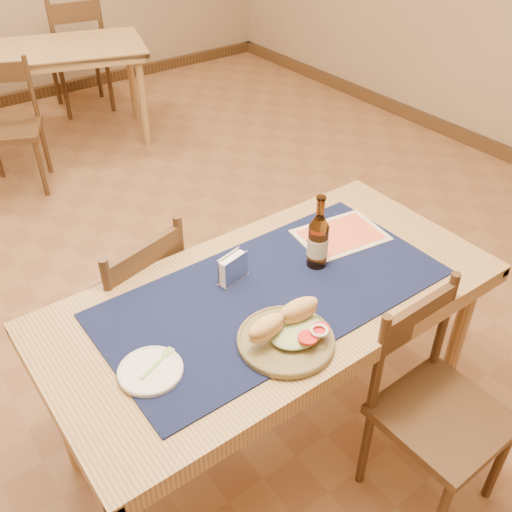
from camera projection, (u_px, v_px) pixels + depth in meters
room at (143, 45)px, 2.10m from camera, size 6.04×7.04×2.84m
main_table at (273, 311)px, 2.02m from camera, size 1.60×0.80×0.75m
placemat at (273, 292)px, 1.97m from camera, size 1.20×0.60×0.01m
baseboard at (175, 316)px, 2.91m from camera, size 6.00×7.00×0.10m
back_table at (44, 59)px, 4.26m from camera, size 1.63×1.15×0.75m
chair_main_far at (131, 308)px, 2.35m from camera, size 0.49×0.49×0.88m
chair_main_near at (435, 406)px, 1.96m from camera, size 0.40×0.40×0.86m
chair_back_near at (10, 125)px, 3.85m from camera, size 0.52×0.52×0.86m
chair_back_far at (78, 52)px, 4.90m from camera, size 0.52×0.52×0.99m
sandwich_plate at (288, 333)px, 1.76m from camera, size 0.31×0.31×0.12m
side_plate at (150, 370)px, 1.67m from camera, size 0.19×0.19×0.02m
fork at (159, 361)px, 1.69m from camera, size 0.14×0.07×0.00m
beer_bottle at (318, 241)px, 2.03m from camera, size 0.08×0.08×0.29m
napkin_holder at (233, 269)px, 1.99m from camera, size 0.13×0.07×0.11m
menu_card at (341, 235)px, 2.24m from camera, size 0.37×0.29×0.01m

